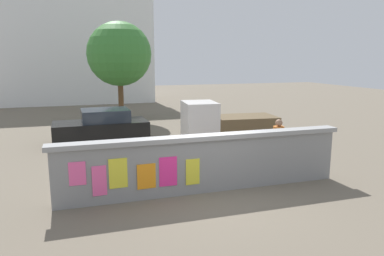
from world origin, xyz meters
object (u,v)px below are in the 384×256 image
object	(u,v)px
motorcycle	(115,162)
bicycle_near	(182,164)
person_walking	(278,139)
car_parked	(102,125)
auto_rickshaw_truck	(224,126)
tree_roadside	(119,54)

from	to	relation	value
motorcycle	bicycle_near	distance (m)	1.99
person_walking	car_parked	bearing A→B (deg)	131.82
auto_rickshaw_truck	person_walking	xyz separation A→B (m)	(0.51, -3.11, 0.09)
auto_rickshaw_truck	car_parked	bearing A→B (deg)	151.26
motorcycle	bicycle_near	size ratio (longest dim) A/B	1.12
auto_rickshaw_truck	bicycle_near	xyz separation A→B (m)	(-2.52, -2.80, -0.54)
motorcycle	car_parked	bearing A→B (deg)	90.52
car_parked	tree_roadside	distance (m)	6.22
auto_rickshaw_truck	bicycle_near	size ratio (longest dim) A/B	2.22
motorcycle	tree_roadside	world-z (taller)	tree_roadside
auto_rickshaw_truck	car_parked	distance (m)	5.10
bicycle_near	auto_rickshaw_truck	bearing A→B (deg)	48.06
auto_rickshaw_truck	bicycle_near	bearing A→B (deg)	-131.94
bicycle_near	person_walking	xyz separation A→B (m)	(3.02, -0.31, 0.62)
auto_rickshaw_truck	person_walking	size ratio (longest dim) A/B	2.30
auto_rickshaw_truck	car_parked	size ratio (longest dim) A/B	0.97
bicycle_near	car_parked	bearing A→B (deg)	110.37
tree_roadside	person_walking	bearing A→B (deg)	-71.81
auto_rickshaw_truck	motorcycle	size ratio (longest dim) A/B	1.97
car_parked	bicycle_near	size ratio (longest dim) A/B	2.29
person_walking	motorcycle	bearing A→B (deg)	170.13
tree_roadside	car_parked	bearing A→B (deg)	-104.96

